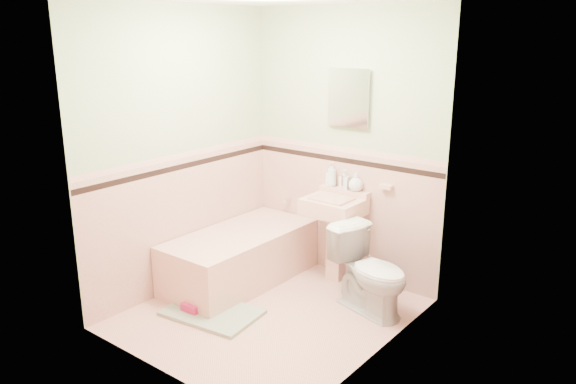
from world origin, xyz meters
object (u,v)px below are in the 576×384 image
Objects in this scene: bucket at (366,280)px; shoe at (191,308)px; medicine_cabinet at (349,98)px; soap_bottle_mid at (345,179)px; soap_bottle_right at (356,182)px; bathtub at (240,258)px; soap_bottle_left at (332,174)px; sink at (333,240)px; toilet at (371,271)px.

shoe is (-0.93, -1.26, -0.06)m from bucket.
medicine_cabinet is at bearing 67.44° from shoe.
bucket is at bearing -27.54° from soap_bottle_mid.
soap_bottle_mid is 0.74× the size of bucket.
bathtub is at bearing -138.37° from soap_bottle_right.
soap_bottle_left reaches higher than soap_bottle_mid.
soap_bottle_left reaches higher than bucket.
shoe is (0.13, -0.75, -0.16)m from bathtub.
bucket is (0.53, -0.20, -0.86)m from soap_bottle_left.
sink is at bearing 176.97° from bucket.
soap_bottle_right is 0.89m from bucket.
soap_bottle_right is at bearing -14.16° from medicine_cabinet.
soap_bottle_right is at bearing 63.09° from shoe.
sink is 1.44m from shoe.
bathtub is 1.29m from toilet.
medicine_cabinet is 2.28m from shoe.
soap_bottle_right is at bearing 142.45° from bucket.
toilet is at bearing -39.34° from soap_bottle_mid.
soap_bottle_mid is 1.80m from shoe.
bathtub is at bearing -142.07° from sink.
medicine_cabinet reaches higher than sink.
soap_bottle_mid is at bearing 46.43° from bathtub.
bucket is (1.06, 0.51, -0.11)m from bathtub.
bathtub is 0.78m from shoe.
soap_bottle_right is 0.24× the size of toilet.
sink is at bearing 77.67° from toilet.
sink is at bearing 37.93° from bathtub.
bucket is at bearing -31.25° from medicine_cabinet.
shoe is at bearing 146.03° from toilet.
bathtub is 9.21× the size of shoe.
soap_bottle_left is at bearing 180.00° from soap_bottle_mid.
soap_bottle_mid is 0.94m from bucket.
soap_bottle_mid reaches higher than bucket.
shoe is at bearing -105.36° from soap_bottle_left.
toilet is at bearing -41.27° from medicine_cabinet.
toilet reaches higher than bucket.
soap_bottle_right is at bearing 58.86° from toilet.
bathtub is 1.22m from soap_bottle_mid.
bucket reaches higher than shoe.
medicine_cabinet reaches higher than soap_bottle_left.
bathtub is 1.16m from soap_bottle_left.
soap_bottle_right is at bearing 56.55° from sink.
toilet reaches higher than shoe.
bucket is at bearing -37.55° from soap_bottle_right.
sink is 1.60× the size of medicine_cabinet.
medicine_cabinet reaches higher than toilet.
soap_bottle_right reaches higher than shoe.
shoe is (-0.55, -1.49, -1.64)m from medicine_cabinet.
medicine_cabinet is 2.83× the size of soap_bottle_mid.
medicine_cabinet is (0.68, 0.74, 1.47)m from bathtub.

